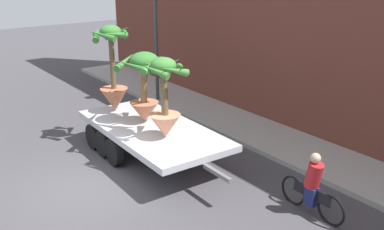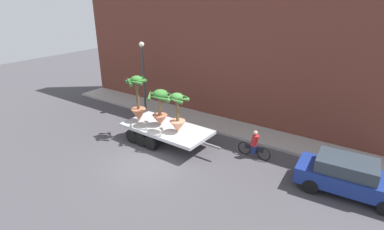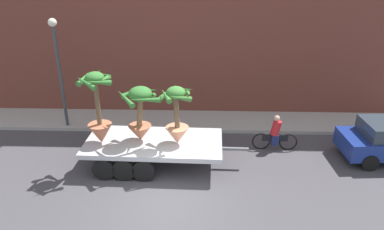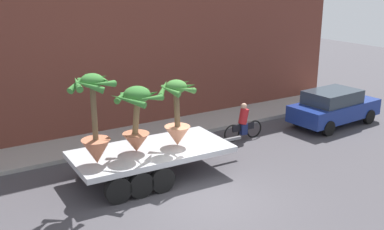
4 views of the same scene
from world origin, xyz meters
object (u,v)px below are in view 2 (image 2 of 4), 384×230
at_px(cyclist, 254,145).
at_px(street_lamp, 143,68).
at_px(potted_palm_front, 138,101).
at_px(parked_car, 349,176).
at_px(potted_palm_middle, 160,106).
at_px(flatbed_trailer, 163,130).
at_px(potted_palm_rear, 177,114).

height_order(cyclist, street_lamp, street_lamp).
xyz_separation_m(potted_palm_front, parked_car, (11.20, 0.90, -1.39)).
bearing_deg(potted_palm_middle, flatbed_trailer, -11.67).
bearing_deg(flatbed_trailer, potted_palm_rear, -6.64).
height_order(potted_palm_middle, cyclist, potted_palm_middle).
bearing_deg(potted_palm_front, potted_palm_rear, 1.41).
bearing_deg(cyclist, flatbed_trailer, -165.53).
distance_m(potted_palm_rear, street_lamp, 6.25).
bearing_deg(street_lamp, parked_car, -9.41).
bearing_deg(parked_car, flatbed_trailer, -175.77).
bearing_deg(street_lamp, potted_palm_rear, -30.41).
bearing_deg(flatbed_trailer, potted_palm_middle, 168.33).
height_order(potted_palm_rear, street_lamp, street_lamp).
relative_size(potted_palm_rear, cyclist, 1.20).
bearing_deg(cyclist, potted_palm_rear, -159.81).
relative_size(potted_palm_middle, potted_palm_front, 0.78).
height_order(flatbed_trailer, potted_palm_middle, potted_palm_middle).
relative_size(potted_palm_middle, parked_car, 0.48).
xyz_separation_m(flatbed_trailer, potted_palm_rear, (1.13, -0.13, 1.28)).
bearing_deg(street_lamp, potted_palm_middle, -36.60).
distance_m(flatbed_trailer, potted_palm_front, 2.23).
bearing_deg(flatbed_trailer, potted_palm_front, -173.16).
relative_size(parked_car, street_lamp, 0.91).
height_order(flatbed_trailer, potted_palm_front, potted_palm_front).
bearing_deg(parked_car, potted_palm_rear, -174.31).
bearing_deg(potted_palm_middle, parked_car, 3.88).
height_order(potted_palm_rear, cyclist, potted_palm_rear).
distance_m(potted_palm_rear, potted_palm_middle, 1.36).
distance_m(flatbed_trailer, parked_car, 9.55).
height_order(potted_palm_middle, potted_palm_front, potted_palm_front).
distance_m(potted_palm_front, parked_car, 11.32).
height_order(cyclist, parked_car, parked_car).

